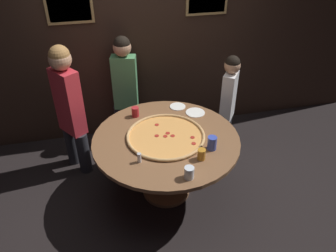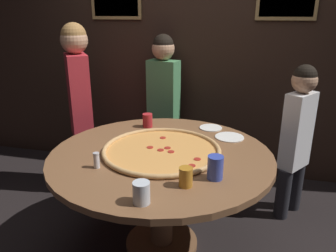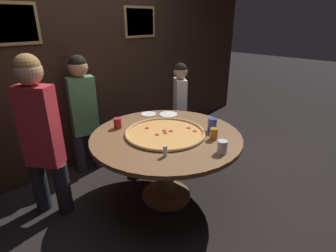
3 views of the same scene
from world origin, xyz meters
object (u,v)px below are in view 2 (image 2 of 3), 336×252
(dining_table, at_px, (161,172))
(diner_far_right, at_px, (163,99))
(drink_cup_near_left, at_px, (186,177))
(drink_cup_far_right, at_px, (141,193))
(giant_pizza, at_px, (161,150))
(condiment_shaker, at_px, (97,160))
(drink_cup_centre_back, at_px, (215,167))
(diner_side_left, at_px, (80,100))
(drink_cup_near_right, at_px, (148,120))
(white_plate_right_side, at_px, (211,128))
(diner_far_left, at_px, (297,134))
(white_plate_beside_cup, at_px, (229,137))

(dining_table, bearing_deg, diner_far_right, 103.78)
(drink_cup_near_left, relative_size, drink_cup_far_right, 0.96)
(giant_pizza, height_order, condiment_shaker, condiment_shaker)
(dining_table, bearing_deg, drink_cup_centre_back, -34.99)
(diner_side_left, bearing_deg, giant_pizza, -159.77)
(drink_cup_centre_back, height_order, drink_cup_far_right, drink_cup_centre_back)
(drink_cup_near_left, height_order, condiment_shaker, drink_cup_near_left)
(giant_pizza, relative_size, drink_cup_near_right, 7.25)
(diner_far_right, bearing_deg, white_plate_right_side, 147.95)
(drink_cup_near_right, bearing_deg, drink_cup_near_left, -60.87)
(giant_pizza, height_order, drink_cup_near_left, drink_cup_near_left)
(dining_table, relative_size, diner_side_left, 0.96)
(giant_pizza, relative_size, white_plate_right_side, 4.40)
(drink_cup_near_left, distance_m, white_plate_right_side, 0.95)
(giant_pizza, xyz_separation_m, drink_cup_far_right, (0.07, -0.62, 0.04))
(diner_far_right, xyz_separation_m, diner_far_left, (1.20, -0.45, -0.10))
(giant_pizza, distance_m, drink_cup_near_right, 0.51)
(dining_table, height_order, diner_side_left, diner_side_left)
(drink_cup_centre_back, bearing_deg, white_plate_beside_cup, 86.67)
(drink_cup_near_right, bearing_deg, drink_cup_far_right, -74.28)
(drink_cup_near_right, bearing_deg, condiment_shaker, -95.71)
(drink_cup_near_right, xyz_separation_m, white_plate_right_side, (0.50, 0.09, -0.05))
(drink_cup_near_right, bearing_deg, giant_pizza, -62.71)
(dining_table, distance_m, diner_far_left, 1.15)
(diner_side_left, bearing_deg, drink_cup_near_left, -166.88)
(diner_side_left, distance_m, diner_far_right, 0.80)
(drink_cup_near_right, relative_size, diner_far_right, 0.08)
(white_plate_beside_cup, relative_size, condiment_shaker, 2.19)
(diner_side_left, bearing_deg, white_plate_right_side, -129.89)
(drink_cup_centre_back, xyz_separation_m, diner_far_right, (-0.66, 1.38, 0.00))
(drink_cup_near_right, bearing_deg, diner_far_right, 93.04)
(drink_cup_near_right, xyz_separation_m, condiment_shaker, (-0.08, -0.78, -0.01))
(drink_cup_far_right, height_order, diner_side_left, diner_side_left)
(dining_table, distance_m, drink_cup_near_right, 0.56)
(dining_table, height_order, condiment_shaker, condiment_shaker)
(giant_pizza, bearing_deg, drink_cup_near_right, 117.29)
(drink_cup_far_right, bearing_deg, diner_side_left, 128.34)
(diner_far_right, bearing_deg, drink_cup_centre_back, 129.26)
(diner_side_left, relative_size, diner_far_left, 1.22)
(white_plate_right_side, xyz_separation_m, diner_far_left, (0.67, 0.10, -0.03))
(dining_table, xyz_separation_m, drink_cup_centre_back, (0.39, -0.27, 0.21))
(white_plate_right_side, relative_size, diner_far_left, 0.14)
(drink_cup_centre_back, bearing_deg, giant_pizza, 143.79)
(white_plate_right_side, bearing_deg, drink_cup_far_right, -99.73)
(drink_cup_far_right, relative_size, condiment_shaker, 1.16)
(diner_side_left, bearing_deg, diner_far_right, -90.82)
(drink_cup_near_left, xyz_separation_m, drink_cup_centre_back, (0.14, 0.12, 0.01))
(white_plate_right_side, relative_size, diner_far_right, 0.13)
(white_plate_beside_cup, relative_size, diner_far_right, 0.15)
(white_plate_right_side, height_order, diner_far_right, diner_far_right)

